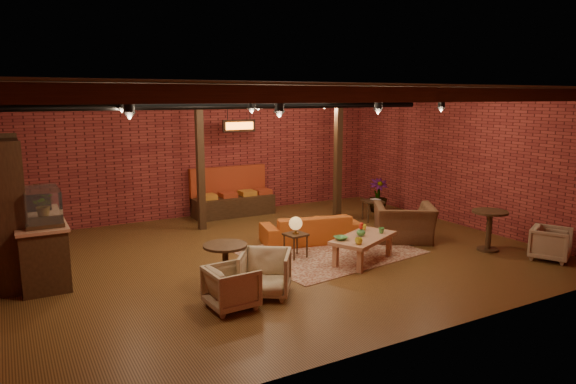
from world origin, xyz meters
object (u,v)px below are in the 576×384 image
round_table_left (225,259)px  armchair_far (551,242)px  sofa (310,228)px  side_table_book (373,202)px  round_table_right (489,224)px  side_table_lamp (296,227)px  armchair_b (265,271)px  coffee_table (363,239)px  armchair_right (404,217)px  plant_tall (379,162)px  armchair_a (231,285)px

round_table_left → armchair_far: round_table_left is taller
sofa → side_table_book: bearing=-147.3°
round_table_left → round_table_right: (5.41, -0.63, 0.05)m
side_table_lamp → armchair_far: 4.85m
armchair_b → side_table_book: bearing=68.4°
sofa → round_table_left: 3.07m
coffee_table → round_table_left: coffee_table is taller
armchair_right → side_table_book: size_ratio=2.08×
sofa → round_table_left: size_ratio=2.81×
side_table_lamp → round_table_left: 1.99m
armchair_right → armchair_far: size_ratio=1.77×
sofa → round_table_right: round_table_right is taller
armchair_right → plant_tall: plant_tall is taller
armchair_b → armchair_right: armchair_right is taller
armchair_a → armchair_b: armchair_b is taller
coffee_table → side_table_lamp: bearing=139.7°
sofa → armchair_a: armchair_a is taller
sofa → coffee_table: (0.16, -1.59, 0.13)m
sofa → armchair_right: bearing=166.1°
sofa → armchair_far: 4.66m
sofa → armchair_right: (1.80, -0.89, 0.23)m
sofa → armchair_far: bearing=148.5°
side_table_book → plant_tall: size_ratio=0.22×
sofa → round_table_left: round_table_left is taller
side_table_lamp → sofa: bearing=43.7°
armchair_right → coffee_table: bearing=56.1°
side_table_book → plant_tall: (0.79, 0.77, 0.85)m
armchair_far → side_table_book: bearing=77.7°
armchair_b → plant_tall: (5.30, 3.83, 0.95)m
armchair_b → round_table_right: 4.98m
coffee_table → armchair_b: 2.41m
armchair_far → plant_tall: (-0.23, 4.87, 1.00)m
round_table_left → armchair_far: bearing=-15.0°
side_table_lamp → armchair_b: 1.98m
armchair_right → plant_tall: (1.33, 2.53, 0.81)m
armchair_a → armchair_right: bearing=-75.6°
sofa → coffee_table: 1.61m
round_table_left → plant_tall: plant_tall is taller
coffee_table → side_table_book: size_ratio=2.71×
side_table_book → armchair_far: armchair_far is taller
side_table_lamp → round_table_right: bearing=-22.3°
side_table_book → sofa: bearing=-159.7°
armchair_b → side_table_book: (4.52, 3.06, 0.10)m
round_table_left → round_table_right: round_table_right is taller
round_table_right → sofa: bearing=141.3°
coffee_table → side_table_book: 3.29m
sofa → round_table_right: 3.61m
armchair_a → coffee_table: bearing=-78.7°
sofa → armchair_b: size_ratio=2.66×
side_table_lamp → armchair_a: (-2.01, -1.62, -0.26)m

